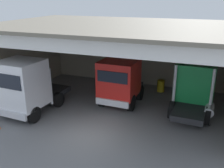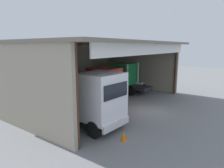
{
  "view_description": "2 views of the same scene",
  "coord_description": "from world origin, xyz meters",
  "px_view_note": "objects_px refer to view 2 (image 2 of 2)",
  "views": [
    {
      "loc": [
        5.53,
        -11.32,
        7.38
      ],
      "look_at": [
        0.0,
        3.38,
        1.91
      ],
      "focal_mm": 40.96,
      "sensor_mm": 36.0,
      "label": 1
    },
    {
      "loc": [
        -14.24,
        -6.85,
        5.25
      ],
      "look_at": [
        0.0,
        3.38,
        1.91
      ],
      "focal_mm": 31.77,
      "sensor_mm": 36.0,
      "label": 2
    }
  ],
  "objects_px": {
    "oil_drum": "(90,89)",
    "tool_cart": "(60,96)",
    "truck_white_center_left_bay": "(97,100)",
    "traffic_cone": "(124,136)",
    "truck_green_center_right_bay": "(126,77)",
    "truck_red_right_bay": "(103,84)"
  },
  "relations": [
    {
      "from": "oil_drum",
      "to": "tool_cart",
      "type": "distance_m",
      "value": 4.34
    },
    {
      "from": "tool_cart",
      "to": "traffic_cone",
      "type": "height_order",
      "value": "tool_cart"
    },
    {
      "from": "oil_drum",
      "to": "traffic_cone",
      "type": "relative_size",
      "value": 1.67
    },
    {
      "from": "oil_drum",
      "to": "truck_green_center_right_bay",
      "type": "bearing_deg",
      "value": -49.3
    },
    {
      "from": "tool_cart",
      "to": "truck_white_center_left_bay",
      "type": "bearing_deg",
      "value": -112.49
    },
    {
      "from": "truck_red_right_bay",
      "to": "tool_cart",
      "type": "distance_m",
      "value": 4.41
    },
    {
      "from": "truck_green_center_right_bay",
      "to": "oil_drum",
      "type": "xyz_separation_m",
      "value": [
        -2.68,
        3.12,
        -1.28
      ]
    },
    {
      "from": "oil_drum",
      "to": "traffic_cone",
      "type": "distance_m",
      "value": 12.3
    },
    {
      "from": "truck_white_center_left_bay",
      "to": "oil_drum",
      "type": "xyz_separation_m",
      "value": [
        7.35,
        7.21,
        -1.43
      ]
    },
    {
      "from": "truck_white_center_left_bay",
      "to": "truck_red_right_bay",
      "type": "height_order",
      "value": "truck_white_center_left_bay"
    },
    {
      "from": "oil_drum",
      "to": "traffic_cone",
      "type": "height_order",
      "value": "oil_drum"
    },
    {
      "from": "oil_drum",
      "to": "tool_cart",
      "type": "relative_size",
      "value": 0.93
    },
    {
      "from": "truck_green_center_right_bay",
      "to": "oil_drum",
      "type": "bearing_deg",
      "value": 133.48
    },
    {
      "from": "oil_drum",
      "to": "truck_white_center_left_bay",
      "type": "bearing_deg",
      "value": -135.55
    },
    {
      "from": "truck_white_center_left_bay",
      "to": "truck_green_center_right_bay",
      "type": "relative_size",
      "value": 1.16
    },
    {
      "from": "truck_red_right_bay",
      "to": "oil_drum",
      "type": "xyz_separation_m",
      "value": [
        2.25,
        3.62,
        -1.29
      ]
    },
    {
      "from": "truck_white_center_left_bay",
      "to": "traffic_cone",
      "type": "height_order",
      "value": "truck_white_center_left_bay"
    },
    {
      "from": "traffic_cone",
      "to": "tool_cart",
      "type": "bearing_deg",
      "value": 70.2
    },
    {
      "from": "truck_red_right_bay",
      "to": "traffic_cone",
      "type": "xyz_separation_m",
      "value": [
        -5.54,
        -5.89,
        -1.48
      ]
    },
    {
      "from": "truck_white_center_left_bay",
      "to": "oil_drum",
      "type": "bearing_deg",
      "value": -132.41
    },
    {
      "from": "truck_white_center_left_bay",
      "to": "oil_drum",
      "type": "distance_m",
      "value": 10.39
    },
    {
      "from": "truck_white_center_left_bay",
      "to": "truck_green_center_right_bay",
      "type": "distance_m",
      "value": 10.83
    }
  ]
}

